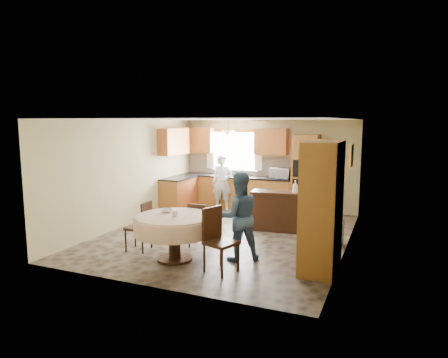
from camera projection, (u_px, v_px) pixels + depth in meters
floor at (227, 235)px, 8.72m from camera, size 5.00×6.00×0.01m
ceiling at (227, 119)px, 8.36m from camera, size 5.00×6.00×0.01m
wall_back at (267, 164)px, 11.27m from camera, size 5.00×0.02×2.50m
wall_front at (148, 205)px, 5.81m from camera, size 5.00×0.02×2.50m
wall_left at (130, 172)px, 9.50m from camera, size 0.02×6.00×2.50m
wall_right at (348, 185)px, 7.57m from camera, size 0.02×6.00×2.50m
window at (234, 151)px, 11.59m from camera, size 1.40×0.03×1.10m
curtain_left at (210, 149)px, 11.83m from camera, size 0.22×0.02×1.15m
curtain_right at (258, 150)px, 11.25m from camera, size 0.22×0.02×1.15m
base_cab_back at (236, 192)px, 11.44m from camera, size 3.30×0.60×0.88m
counter_back at (236, 176)px, 11.38m from camera, size 3.30×0.64×0.04m
base_cab_left at (179, 194)px, 11.14m from camera, size 0.60×1.20×0.88m
counter_left at (179, 178)px, 11.08m from camera, size 0.64×1.20×0.04m
backsplash at (239, 166)px, 11.60m from camera, size 3.30×0.02×0.55m
wall_cab_left at (200, 140)px, 11.82m from camera, size 0.85×0.33×0.72m
wall_cab_right at (271, 141)px, 10.97m from camera, size 0.90×0.33×0.72m
wall_cab_side at (174, 141)px, 10.99m from camera, size 0.33×1.20×0.72m
oven_tower at (306, 175)px, 10.57m from camera, size 0.66×0.62×2.12m
oven_upper at (303, 169)px, 10.26m from camera, size 0.56×0.01×0.45m
oven_lower at (303, 188)px, 10.33m from camera, size 0.56×0.01×0.45m
pendant at (228, 134)px, 11.08m from camera, size 0.36×0.36×0.18m
sideboard at (278, 212)px, 9.03m from camera, size 1.23×0.62×0.84m
space_heater at (331, 231)px, 7.99m from camera, size 0.46×0.37×0.57m
cupboard at (322, 206)px, 6.55m from camera, size 0.56×1.12×2.14m
dining_table at (174, 225)px, 7.06m from camera, size 1.42×1.42×0.81m
chair_left at (142, 224)px, 7.59m from camera, size 0.45×0.45×0.95m
chair_back at (199, 223)px, 7.81m from camera, size 0.41×0.41×0.88m
chair_right at (217, 236)px, 6.55m from camera, size 0.59×0.59×1.06m
framed_picture at (351, 155)px, 8.11m from camera, size 0.06×0.55×0.46m
microwave at (280, 173)px, 10.80m from camera, size 0.55×0.39×0.29m
person_sink at (222, 183)px, 11.13m from camera, size 0.66×0.56×1.53m
person_dining at (239, 217)px, 7.04m from camera, size 0.97×0.93×1.58m
bowl_sideboard at (270, 192)px, 9.04m from camera, size 0.24×0.24×0.06m
bottle_sideboard at (295, 188)px, 8.80m from camera, size 0.14×0.14×0.33m
cup_table at (175, 214)px, 6.96m from camera, size 0.14×0.14×0.09m
bowl_table at (167, 211)px, 7.28m from camera, size 0.25×0.25×0.07m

